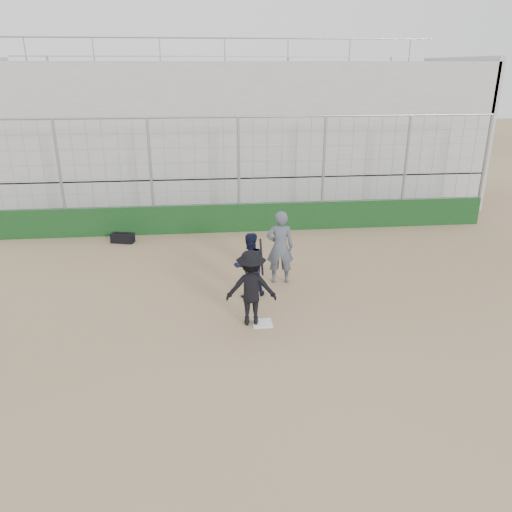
{
  "coord_description": "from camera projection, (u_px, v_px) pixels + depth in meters",
  "views": [
    {
      "loc": [
        -1.25,
        -10.16,
        5.59
      ],
      "look_at": [
        0.0,
        1.4,
        1.15
      ],
      "focal_mm": 35.0,
      "sensor_mm": 36.0,
      "label": 1
    }
  ],
  "objects": [
    {
      "name": "equipment_bag",
      "position": [
        123.0,
        238.0,
        16.81
      ],
      "size": [
        0.81,
        0.5,
        0.36
      ],
      "color": "black",
      "rests_on": "ground"
    },
    {
      "name": "backstop",
      "position": [
        239.0,
        205.0,
        17.72
      ],
      "size": [
        18.1,
        0.25,
        4.04
      ],
      "color": "#103414",
      "rests_on": "ground"
    },
    {
      "name": "ground",
      "position": [
        262.0,
        324.0,
        11.56
      ],
      "size": [
        90.0,
        90.0,
        0.0
      ],
      "primitive_type": "plane",
      "color": "brown",
      "rests_on": "ground"
    },
    {
      "name": "home_plate",
      "position": [
        262.0,
        323.0,
        11.55
      ],
      "size": [
        0.44,
        0.44,
        0.02
      ],
      "primitive_type": "cube",
      "color": "white",
      "rests_on": "ground"
    },
    {
      "name": "bleachers",
      "position": [
        230.0,
        132.0,
        21.61
      ],
      "size": [
        20.25,
        6.7,
        6.98
      ],
      "color": "#9F9F9F",
      "rests_on": "ground"
    },
    {
      "name": "batter_at_plate",
      "position": [
        251.0,
        288.0,
        11.28
      ],
      "size": [
        1.21,
        0.82,
        1.93
      ],
      "color": "black",
      "rests_on": "ground"
    },
    {
      "name": "umpire",
      "position": [
        280.0,
        251.0,
        13.48
      ],
      "size": [
        0.78,
        0.55,
        1.83
      ],
      "primitive_type": "imported",
      "rotation": [
        0.0,
        0.0,
        3.05
      ],
      "color": "#464E59",
      "rests_on": "ground"
    },
    {
      "name": "catcher_crouched",
      "position": [
        250.0,
        276.0,
        12.73
      ],
      "size": [
        0.99,
        0.86,
        1.16
      ],
      "color": "black",
      "rests_on": "ground"
    }
  ]
}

